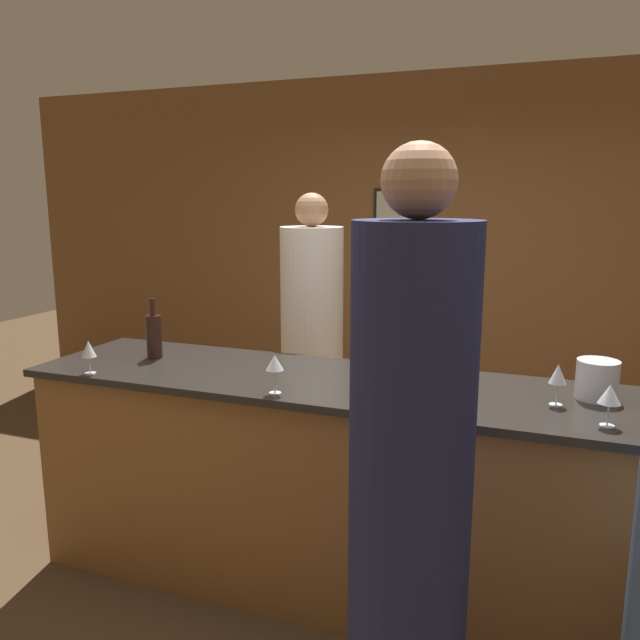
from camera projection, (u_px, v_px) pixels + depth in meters
name	position (u px, v px, depth m)	size (l,w,h in m)	color
ground_plane	(357.00, 589.00, 2.99)	(14.00, 14.00, 0.00)	#4C3823
back_wall	(449.00, 255.00, 4.94)	(8.00, 0.08, 2.80)	brown
bar_counter	(358.00, 489.00, 2.89)	(3.16, 0.74, 1.03)	brown
bartender	(312.00, 360.00, 3.82)	(0.38, 0.38, 1.87)	silver
guest_0	(409.00, 508.00, 1.87)	(0.37, 0.37, 1.99)	#1E234C
wine_bottle_0	(154.00, 335.00, 3.20)	(0.08, 0.08, 0.31)	black
wine_bottle_1	(406.00, 358.00, 2.80)	(0.08, 0.08, 0.26)	black
ice_bucket	(597.00, 380.00, 2.55)	(0.17, 0.17, 0.16)	silver
wine_glass_0	(558.00, 375.00, 2.46)	(0.07, 0.07, 0.17)	silver
wine_glass_1	(275.00, 364.00, 2.60)	(0.08, 0.08, 0.17)	silver
wine_glass_2	(610.00, 395.00, 2.23)	(0.08, 0.08, 0.16)	silver
wine_glass_3	(89.00, 350.00, 2.90)	(0.07, 0.07, 0.16)	silver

